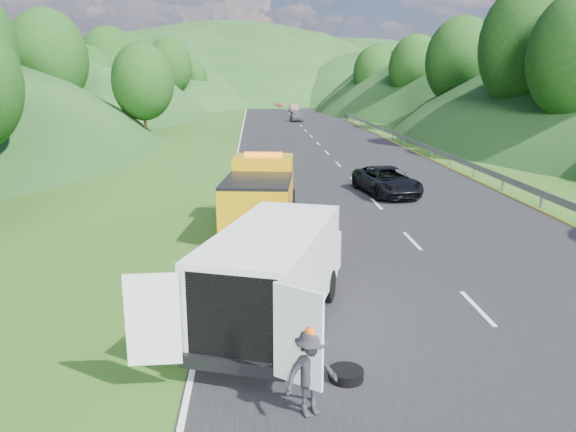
{
  "coord_description": "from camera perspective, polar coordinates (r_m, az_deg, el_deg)",
  "views": [
    {
      "loc": [
        -2.6,
        -14.93,
        5.73
      ],
      "look_at": [
        -1.53,
        2.82,
        1.3
      ],
      "focal_mm": 35.0,
      "sensor_mm": 36.0,
      "label": 1
    }
  ],
  "objects": [
    {
      "name": "dist_car_b",
      "position": [
        94.32,
        0.61,
        10.51
      ],
      "size": [
        1.4,
        4.02,
        1.33
      ],
      "primitive_type": "imported",
      "color": "#795156",
      "rests_on": "ground"
    },
    {
      "name": "guardrail",
      "position": [
        68.89,
        7.45,
        9.11
      ],
      "size": [
        0.06,
        140.0,
        1.52
      ],
      "primitive_type": "cube",
      "color": "gray",
      "rests_on": "ground"
    },
    {
      "name": "hills_backdrop",
      "position": [
        150.02,
        0.03,
        11.81
      ],
      "size": [
        201.0,
        288.6,
        44.0
      ],
      "primitive_type": null,
      "color": "#2D5B23",
      "rests_on": "ground"
    },
    {
      "name": "dist_car_d",
      "position": [
        130.16,
        -0.22,
        11.47
      ],
      "size": [
        1.6,
        3.98,
        1.36
      ],
      "primitive_type": "imported",
      "color": "gray",
      "rests_on": "ground"
    },
    {
      "name": "spare_tire",
      "position": [
        11.42,
        5.9,
        -16.24
      ],
      "size": [
        0.68,
        0.68,
        0.2
      ],
      "primitive_type": "cylinder",
      "color": "black",
      "rests_on": "ground"
    },
    {
      "name": "dist_car_a",
      "position": [
        74.38,
        0.87,
        9.58
      ],
      "size": [
        1.6,
        3.98,
        1.36
      ],
      "primitive_type": "imported",
      "color": "#4A4A4F",
      "rests_on": "ground"
    },
    {
      "name": "dist_car_c",
      "position": [
        107.39,
        -0.95,
        10.94
      ],
      "size": [
        2.22,
        5.46,
        1.59
      ],
      "primitive_type": "imported",
      "color": "#A76653",
      "rests_on": "ground"
    },
    {
      "name": "worker",
      "position": [
        10.39,
        2.34,
        -19.53
      ],
      "size": [
        1.17,
        0.97,
        1.58
      ],
      "primitive_type": "imported",
      "rotation": [
        0.0,
        0.0,
        0.44
      ],
      "color": "black",
      "rests_on": "ground"
    },
    {
      "name": "tree_line_left",
      "position": [
        76.92,
        -15.96,
        9.19
      ],
      "size": [
        14.0,
        140.0,
        14.0
      ],
      "primitive_type": null,
      "color": "#254D16",
      "rests_on": "ground"
    },
    {
      "name": "suitcase",
      "position": [
        15.55,
        -8.85,
        -6.73
      ],
      "size": [
        0.39,
        0.3,
        0.55
      ],
      "primitive_type": "cube",
      "rotation": [
        0.0,
        0.0,
        -0.36
      ],
      "color": "#5A5843",
      "rests_on": "ground"
    },
    {
      "name": "white_van",
      "position": [
        13.11,
        -1.38,
        -5.55
      ],
      "size": [
        4.8,
        7.26,
        2.39
      ],
      "rotation": [
        0.0,
        0.0,
        -0.31
      ],
      "color": "black",
      "rests_on": "ground"
    },
    {
      "name": "passing_suv",
      "position": [
        28.47,
        9.95,
        2.17
      ],
      "size": [
        3.0,
        5.16,
        1.35
      ],
      "primitive_type": "imported",
      "rotation": [
        0.0,
        0.0,
        0.16
      ],
      "color": "black",
      "rests_on": "ground"
    },
    {
      "name": "child",
      "position": [
        15.38,
        -0.99,
        -7.9
      ],
      "size": [
        0.51,
        0.44,
        0.9
      ],
      "primitive_type": "imported",
      "rotation": [
        0.0,
        0.0,
        -0.26
      ],
      "color": "tan",
      "rests_on": "ground"
    },
    {
      "name": "woman",
      "position": [
        16.37,
        -4.13,
        -6.54
      ],
      "size": [
        0.68,
        0.77,
        1.76
      ],
      "primitive_type": "imported",
      "rotation": [
        0.0,
        0.0,
        1.97
      ],
      "color": "silver",
      "rests_on": "ground"
    },
    {
      "name": "tree_line_right",
      "position": [
        79.39,
        15.58,
        9.35
      ],
      "size": [
        14.0,
        140.0,
        14.0
      ],
      "primitive_type": null,
      "color": "#254D16",
      "rests_on": "ground"
    },
    {
      "name": "tow_truck",
      "position": [
        21.83,
        -2.77,
        2.4
      ],
      "size": [
        3.05,
        6.65,
        2.76
      ],
      "rotation": [
        0.0,
        0.0,
        -0.11
      ],
      "color": "black",
      "rests_on": "ground"
    },
    {
      "name": "ground",
      "position": [
        16.21,
        6.05,
        -6.81
      ],
      "size": [
        320.0,
        320.0,
        0.0
      ],
      "primitive_type": "plane",
      "color": "#38661E",
      "rests_on": "ground"
    },
    {
      "name": "road_surface",
      "position": [
        55.51,
        2.38,
        8.07
      ],
      "size": [
        14.0,
        200.0,
        0.02
      ],
      "primitive_type": "cube",
      "color": "black",
      "rests_on": "ground"
    }
  ]
}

